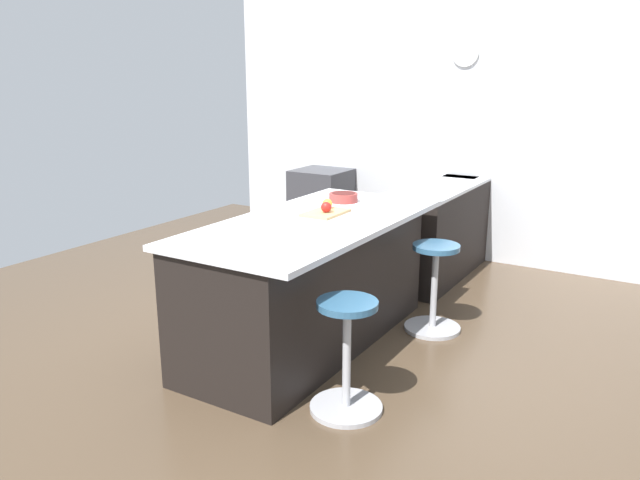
{
  "coord_description": "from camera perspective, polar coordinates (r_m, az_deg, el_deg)",
  "views": [
    {
      "loc": [
        3.6,
        2.32,
        1.97
      ],
      "look_at": [
        -0.03,
        0.11,
        0.81
      ],
      "focal_mm": 34.72,
      "sensor_mm": 36.0,
      "label": 1
    }
  ],
  "objects": [
    {
      "name": "kitchen_island",
      "position": [
        4.55,
        -1.05,
        -3.84
      ],
      "size": [
        2.23,
        1.06,
        0.96
      ],
      "color": "black",
      "rests_on": "ground_plane"
    },
    {
      "name": "sink_cabinet",
      "position": [
        6.63,
        12.05,
        1.71
      ],
      "size": [
        2.48,
        0.6,
        1.18
      ],
      "color": "black",
      "rests_on": "ground_plane"
    },
    {
      "name": "interior_partition_left",
      "position": [
        6.87,
        11.71,
        10.79
      ],
      "size": [
        0.15,
        5.32,
        2.95
      ],
      "color": "silver",
      "rests_on": "ground_plane"
    },
    {
      "name": "cutting_board",
      "position": [
        4.56,
        0.51,
        2.52
      ],
      "size": [
        0.36,
        0.24,
        0.02
      ],
      "primitive_type": "cube",
      "color": "tan",
      "rests_on": "kitchen_island"
    },
    {
      "name": "oven_range",
      "position": [
        7.29,
        0.17,
        3.09
      ],
      "size": [
        0.6,
        0.61,
        0.87
      ],
      "color": "#38383D",
      "rests_on": "ground_plane"
    },
    {
      "name": "apple_yellow",
      "position": [
        4.65,
        0.66,
        3.37
      ],
      "size": [
        0.08,
        0.08,
        0.08
      ],
      "primitive_type": "sphere",
      "color": "gold",
      "rests_on": "cutting_board"
    },
    {
      "name": "ground_plane",
      "position": [
        4.72,
        -1.34,
        -9.46
      ],
      "size": [
        7.4,
        7.4,
        0.0
      ],
      "primitive_type": "plane",
      "color": "brown"
    },
    {
      "name": "stool_by_window",
      "position": [
        4.9,
        10.47,
        -4.58
      ],
      "size": [
        0.44,
        0.44,
        0.7
      ],
      "color": "#B7B7BC",
      "rests_on": "ground_plane"
    },
    {
      "name": "fruit_bowl",
      "position": [
        5.0,
        2.17,
        3.99
      ],
      "size": [
        0.23,
        0.23,
        0.07
      ],
      "color": "#993833",
      "rests_on": "kitchen_island"
    },
    {
      "name": "stool_middle",
      "position": [
        3.71,
        2.47,
        -10.97
      ],
      "size": [
        0.44,
        0.44,
        0.7
      ],
      "color": "#B7B7BC",
      "rests_on": "ground_plane"
    },
    {
      "name": "apple_red",
      "position": [
        4.52,
        0.57,
        3.05
      ],
      "size": [
        0.08,
        0.08,
        0.08
      ],
      "primitive_type": "sphere",
      "color": "red",
      "rests_on": "cutting_board"
    }
  ]
}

